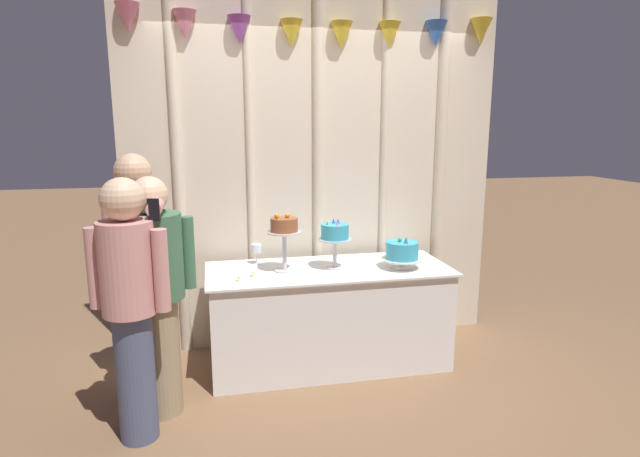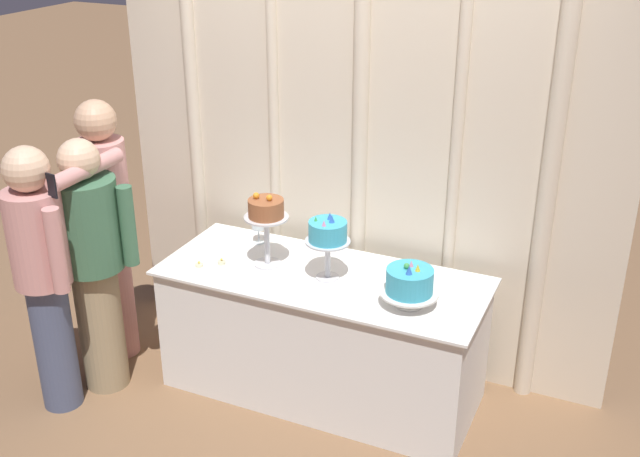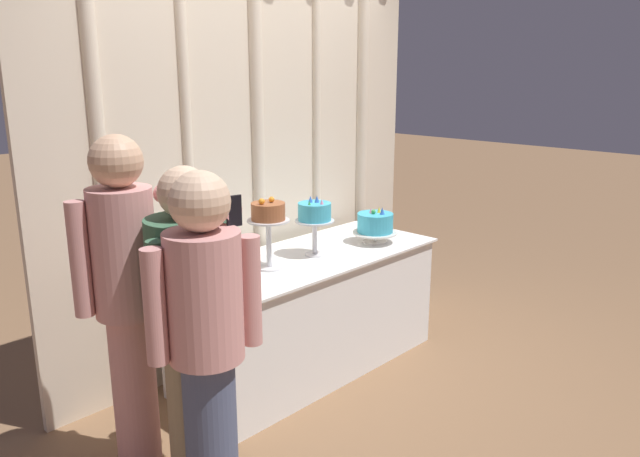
# 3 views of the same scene
# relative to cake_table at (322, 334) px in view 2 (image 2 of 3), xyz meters

# --- Properties ---
(ground_plane) EXTENTS (24.00, 24.00, 0.00)m
(ground_plane) POSITION_rel_cake_table_xyz_m (0.00, -0.10, -0.37)
(ground_plane) COLOR #846042
(draped_curtain) EXTENTS (2.99, 0.17, 2.85)m
(draped_curtain) POSITION_rel_cake_table_xyz_m (0.01, 0.48, 1.15)
(draped_curtain) COLOR beige
(draped_curtain) RESTS_ON ground_plane
(cake_table) EXTENTS (1.78, 0.73, 0.75)m
(cake_table) POSITION_rel_cake_table_xyz_m (0.00, 0.00, 0.00)
(cake_table) COLOR white
(cake_table) RESTS_ON ground_plane
(cake_display_leftmost) EXTENTS (0.24, 0.24, 0.42)m
(cake_display_leftmost) POSITION_rel_cake_table_xyz_m (-0.33, -0.01, 0.68)
(cake_display_leftmost) COLOR silver
(cake_display_leftmost) RESTS_ON cake_table
(cake_display_center) EXTENTS (0.24, 0.24, 0.37)m
(cake_display_center) POSITION_rel_cake_table_xyz_m (0.04, -0.02, 0.63)
(cake_display_center) COLOR silver
(cake_display_center) RESTS_ON cake_table
(cake_display_rightmost) EXTENTS (0.30, 0.30, 0.24)m
(cake_display_rightmost) POSITION_rel_cake_table_xyz_m (0.52, -0.11, 0.50)
(cake_display_rightmost) COLOR silver
(cake_display_rightmost) RESTS_ON cake_table
(wine_glass) EXTENTS (0.08, 0.08, 0.15)m
(wine_glass) POSITION_rel_cake_table_xyz_m (-0.51, 0.22, 0.49)
(wine_glass) COLOR silver
(wine_glass) RESTS_ON cake_table
(tealight_far_left) EXTENTS (0.05, 0.05, 0.03)m
(tealight_far_left) POSITION_rel_cake_table_xyz_m (-0.66, -0.18, 0.38)
(tealight_far_left) COLOR beige
(tealight_far_left) RESTS_ON cake_table
(tealight_near_left) EXTENTS (0.04, 0.04, 0.04)m
(tealight_near_left) POSITION_rel_cake_table_xyz_m (-0.56, -0.11, 0.38)
(tealight_near_left) COLOR beige
(tealight_near_left) RESTS_ON cake_table
(guest_girl_blue_dress) EXTENTS (0.43, 0.76, 1.61)m
(guest_girl_blue_dress) POSITION_rel_cake_table_xyz_m (-1.30, -0.15, 0.54)
(guest_girl_blue_dress) COLOR #D6938E
(guest_girl_blue_dress) RESTS_ON ground_plane
(guest_man_dark_suit) EXTENTS (0.48, 0.46, 1.49)m
(guest_man_dark_suit) POSITION_rel_cake_table_xyz_m (-1.18, -0.45, 0.43)
(guest_man_dark_suit) COLOR #9E8966
(guest_man_dark_suit) RESTS_ON ground_plane
(guest_man_pink_jacket) EXTENTS (0.45, 0.38, 1.52)m
(guest_man_pink_jacket) POSITION_rel_cake_table_xyz_m (-1.28, -0.71, 0.47)
(guest_man_pink_jacket) COLOR #4C5675
(guest_man_pink_jacket) RESTS_ON ground_plane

